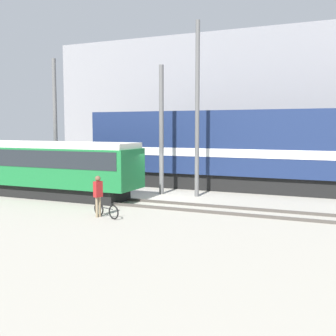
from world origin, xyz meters
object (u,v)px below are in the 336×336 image
(streetcar, at_px, (37,165))
(utility_pole_left, at_px, (55,123))
(utility_pole_center, at_px, (161,130))
(freight_locomotive, at_px, (262,149))
(bicycle, at_px, (106,210))
(person, at_px, (98,192))
(utility_pole_right, at_px, (197,110))

(streetcar, height_order, utility_pole_left, utility_pole_left)
(streetcar, relative_size, utility_pole_left, 1.50)
(utility_pole_center, bearing_deg, freight_locomotive, 34.23)
(bicycle, bearing_deg, person, -176.17)
(streetcar, bearing_deg, utility_pole_center, 29.49)
(utility_pole_center, distance_m, utility_pole_right, 2.46)
(bicycle, height_order, person, person)
(utility_pole_left, bearing_deg, streetcar, -67.77)
(freight_locomotive, height_order, streetcar, freight_locomotive)
(bicycle, bearing_deg, utility_pole_right, 76.34)
(person, bearing_deg, bicycle, 3.83)
(freight_locomotive, height_order, utility_pole_left, utility_pole_left)
(freight_locomotive, relative_size, person, 12.21)
(bicycle, distance_m, person, 0.88)
(person, xyz_separation_m, utility_pole_center, (-0.14, 6.86, 2.60))
(bicycle, relative_size, utility_pole_center, 0.21)
(bicycle, height_order, utility_pole_left, utility_pole_left)
(bicycle, xyz_separation_m, utility_pole_right, (1.66, 6.83, 4.52))
(utility_pole_left, relative_size, utility_pole_center, 1.11)
(bicycle, bearing_deg, utility_pole_left, 139.77)
(streetcar, relative_size, bicycle, 8.06)
(freight_locomotive, xyz_separation_m, utility_pole_right, (-2.92, -3.47, 2.27))
(freight_locomotive, bearing_deg, streetcar, -148.30)
(freight_locomotive, distance_m, utility_pole_left, 13.22)
(utility_pole_center, bearing_deg, person, -88.81)
(utility_pole_left, distance_m, utility_pole_right, 9.76)
(person, distance_m, utility_pole_left, 10.74)
(utility_pole_center, bearing_deg, bicycle, -85.64)
(freight_locomotive, distance_m, utility_pole_right, 5.07)
(streetcar, height_order, bicycle, streetcar)
(streetcar, bearing_deg, freight_locomotive, 31.70)
(utility_pole_center, bearing_deg, utility_pole_left, 180.00)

